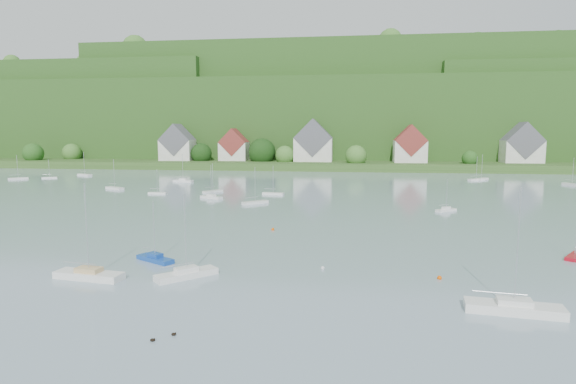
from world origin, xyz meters
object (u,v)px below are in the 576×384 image
(near_sailboat_2, at_px, (89,274))
(near_sailboat_4, at_px, (514,307))
(near_sailboat_3, at_px, (186,273))
(near_sailboat_7, at_px, (575,256))
(near_sailboat_1, at_px, (155,258))

(near_sailboat_2, height_order, near_sailboat_4, near_sailboat_4)
(near_sailboat_2, xyz_separation_m, near_sailboat_4, (41.95, -4.26, 0.02))
(near_sailboat_3, bearing_deg, near_sailboat_2, 145.09)
(near_sailboat_3, height_order, near_sailboat_7, near_sailboat_3)
(near_sailboat_1, bearing_deg, near_sailboat_4, 12.30)
(near_sailboat_3, bearing_deg, near_sailboat_1, 91.19)
(near_sailboat_2, relative_size, near_sailboat_7, 1.68)
(near_sailboat_4, bearing_deg, near_sailboat_3, 176.61)
(near_sailboat_4, bearing_deg, near_sailboat_7, 63.34)
(near_sailboat_4, distance_m, near_sailboat_7, 24.32)
(near_sailboat_2, relative_size, near_sailboat_4, 0.94)
(near_sailboat_1, height_order, near_sailboat_4, near_sailboat_4)
(near_sailboat_4, bearing_deg, near_sailboat_2, -178.37)
(near_sailboat_1, bearing_deg, near_sailboat_7, 38.90)
(near_sailboat_1, distance_m, near_sailboat_2, 8.67)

